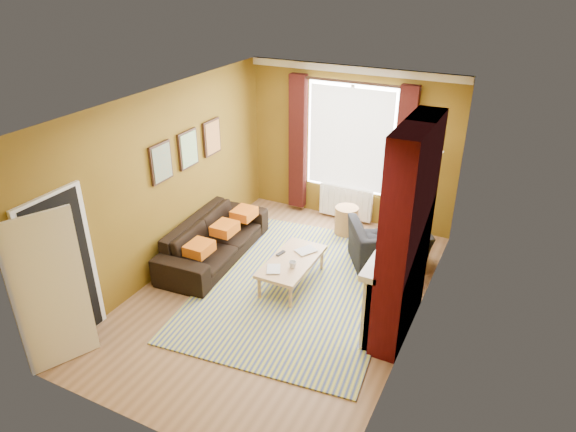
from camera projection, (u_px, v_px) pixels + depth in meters
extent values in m
plane|color=brown|center=(280.00, 293.00, 7.50)|extent=(5.50, 5.50, 0.00)
cube|color=brown|center=(351.00, 146.00, 9.07)|extent=(3.80, 0.02, 2.80)
cube|color=brown|center=(142.00, 324.00, 4.67)|extent=(3.80, 0.02, 2.80)
cube|color=brown|center=(421.00, 238.00, 6.12)|extent=(0.02, 5.50, 2.80)
cube|color=brown|center=(166.00, 182.00, 7.62)|extent=(0.02, 5.50, 2.80)
cube|color=white|center=(279.00, 103.00, 6.24)|extent=(3.80, 5.50, 0.01)
cube|color=#4C0A0E|center=(407.00, 234.00, 6.19)|extent=(0.35, 1.40, 2.80)
cube|color=white|center=(385.00, 289.00, 6.65)|extent=(0.12, 1.30, 1.10)
cube|color=white|center=(385.00, 253.00, 6.43)|extent=(0.22, 1.40, 0.08)
cube|color=white|center=(369.00, 315.00, 6.20)|extent=(0.16, 0.14, 1.04)
cube|color=white|center=(396.00, 269.00, 7.13)|extent=(0.16, 0.14, 1.04)
cube|color=black|center=(387.00, 296.00, 6.68)|extent=(0.06, 0.80, 0.90)
cube|color=black|center=(382.00, 321.00, 6.88)|extent=(0.20, 1.00, 0.06)
cube|color=white|center=(378.00, 258.00, 6.09)|extent=(0.03, 0.12, 0.16)
cube|color=black|center=(384.00, 249.00, 6.29)|extent=(0.03, 0.10, 0.14)
cylinder|color=black|center=(390.00, 241.00, 6.50)|extent=(0.10, 0.10, 0.12)
cube|color=black|center=(395.00, 198.00, 6.06)|extent=(0.03, 0.60, 0.75)
cube|color=olive|center=(393.00, 197.00, 6.07)|extent=(0.01, 0.52, 0.66)
cube|color=white|center=(354.00, 70.00, 8.43)|extent=(3.80, 0.08, 0.12)
cube|color=white|center=(351.00, 139.00, 8.98)|extent=(1.60, 0.04, 1.90)
cube|color=white|center=(350.00, 139.00, 8.95)|extent=(1.50, 0.02, 1.80)
cube|color=white|center=(350.00, 139.00, 8.96)|extent=(0.06, 0.04, 1.90)
cube|color=#3B100D|center=(298.00, 143.00, 9.39)|extent=(0.30, 0.16, 2.50)
cube|color=#3B100D|center=(403.00, 160.00, 8.61)|extent=(0.30, 0.16, 2.50)
cylinder|color=black|center=(352.00, 82.00, 8.46)|extent=(2.30, 0.05, 0.05)
cube|color=white|center=(346.00, 202.00, 9.46)|extent=(1.00, 0.10, 0.60)
cube|color=white|center=(322.00, 199.00, 9.59)|extent=(0.04, 0.03, 0.56)
cube|color=white|center=(327.00, 200.00, 9.55)|extent=(0.04, 0.03, 0.56)
cube|color=white|center=(333.00, 201.00, 9.51)|extent=(0.04, 0.03, 0.56)
cube|color=white|center=(338.00, 202.00, 9.46)|extent=(0.04, 0.03, 0.56)
cube|color=white|center=(344.00, 203.00, 9.42)|extent=(0.04, 0.03, 0.56)
cube|color=white|center=(350.00, 205.00, 9.38)|extent=(0.04, 0.03, 0.56)
cube|color=white|center=(355.00, 206.00, 9.33)|extent=(0.04, 0.03, 0.56)
cube|color=white|center=(361.00, 207.00, 9.29)|extent=(0.04, 0.03, 0.56)
cube|color=white|center=(367.00, 208.00, 9.24)|extent=(0.04, 0.03, 0.56)
cube|color=black|center=(161.00, 163.00, 7.37)|extent=(0.04, 0.44, 0.58)
cube|color=orange|center=(162.00, 163.00, 7.36)|extent=(0.01, 0.38, 0.52)
cube|color=black|center=(188.00, 149.00, 7.89)|extent=(0.04, 0.44, 0.58)
cube|color=green|center=(189.00, 149.00, 7.88)|extent=(0.01, 0.38, 0.52)
cube|color=black|center=(212.00, 137.00, 8.41)|extent=(0.04, 0.44, 0.58)
cube|color=#C44631|center=(213.00, 138.00, 8.40)|extent=(0.01, 0.38, 0.52)
cube|color=white|center=(63.00, 273.00, 6.16)|extent=(0.05, 0.94, 2.06)
cube|color=black|center=(64.00, 274.00, 6.15)|extent=(0.02, 0.80, 1.98)
cube|color=white|center=(50.00, 293.00, 5.79)|extent=(0.37, 0.74, 1.98)
imported|color=#407233|center=(397.00, 225.00, 6.70)|extent=(0.14, 0.10, 0.27)
cube|color=#C95C10|center=(199.00, 248.00, 7.64)|extent=(0.34, 0.40, 0.16)
cube|color=#C95C10|center=(225.00, 228.00, 8.20)|extent=(0.34, 0.40, 0.16)
cube|color=#C95C10|center=(244.00, 213.00, 8.68)|extent=(0.34, 0.40, 0.16)
cube|color=#33458D|center=(297.00, 286.00, 7.64)|extent=(3.08, 4.01, 0.02)
imported|color=black|center=(214.00, 239.00, 8.26)|extent=(1.05, 2.33, 0.66)
imported|color=black|center=(388.00, 246.00, 8.02)|extent=(1.46, 1.41, 0.72)
cube|color=tan|center=(292.00, 261.00, 7.55)|extent=(0.62, 1.24, 0.05)
cylinder|color=tan|center=(259.00, 288.00, 7.30)|extent=(0.05, 0.05, 0.36)
cylinder|color=tan|center=(290.00, 297.00, 7.10)|extent=(0.05, 0.05, 0.36)
cylinder|color=tan|center=(293.00, 252.00, 8.19)|extent=(0.05, 0.05, 0.36)
cylinder|color=tan|center=(322.00, 259.00, 7.99)|extent=(0.05, 0.05, 0.36)
cylinder|color=#A57747|center=(346.00, 221.00, 9.01)|extent=(0.41, 0.41, 0.51)
cylinder|color=black|center=(423.00, 246.00, 8.70)|extent=(0.30, 0.30, 0.03)
cylinder|color=black|center=(429.00, 203.00, 8.34)|extent=(0.03, 0.03, 1.57)
cone|color=beige|center=(435.00, 157.00, 7.98)|extent=(0.30, 0.30, 0.19)
imported|color=#999999|center=(267.00, 269.00, 7.29)|extent=(0.29, 0.32, 0.02)
imported|color=#999999|center=(302.00, 248.00, 7.84)|extent=(0.34, 0.37, 0.02)
imported|color=#999999|center=(293.00, 265.00, 7.33)|extent=(0.11, 0.11, 0.10)
cube|color=black|center=(281.00, 253.00, 7.68)|extent=(0.09, 0.18, 0.02)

